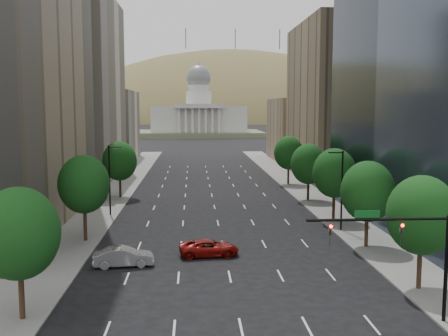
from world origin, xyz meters
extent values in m
cube|color=slate|center=(-15.50, 60.00, 0.07)|extent=(6.00, 200.00, 0.15)
cube|color=slate|center=(15.50, 60.00, 0.07)|extent=(6.00, 200.00, 0.15)
cube|color=beige|center=(-25.00, 103.00, 17.50)|extent=(14.00, 30.00, 35.00)
cube|color=beige|center=(-25.00, 136.00, 9.00)|extent=(14.00, 26.00, 18.00)
cube|color=#8C7759|center=(25.00, 100.00, 15.00)|extent=(14.00, 30.00, 30.00)
cube|color=#8C7759|center=(25.00, 133.00, 8.00)|extent=(14.00, 26.00, 16.00)
cylinder|color=#382316|center=(14.00, 36.00, 2.00)|extent=(0.36, 0.36, 4.00)
ellipsoid|color=#0F3813|center=(14.00, 36.00, 5.76)|extent=(5.20, 5.20, 5.98)
cylinder|color=#382316|center=(14.00, 48.00, 1.95)|extent=(0.36, 0.36, 3.90)
ellipsoid|color=#0F3813|center=(14.00, 48.00, 5.62)|extent=(5.20, 5.20, 5.98)
cylinder|color=#382316|center=(14.00, 60.00, 2.05)|extent=(0.36, 0.36, 4.10)
ellipsoid|color=#0F3813|center=(14.00, 60.00, 5.90)|extent=(5.20, 5.20, 5.98)
cylinder|color=#382316|center=(14.00, 74.00, 1.90)|extent=(0.36, 0.36, 3.80)
ellipsoid|color=#0F3813|center=(14.00, 74.00, 5.47)|extent=(5.20, 5.20, 5.98)
cylinder|color=#382316|center=(14.00, 90.00, 2.00)|extent=(0.36, 0.36, 4.00)
ellipsoid|color=#0F3813|center=(14.00, 90.00, 5.76)|extent=(5.20, 5.20, 5.98)
cylinder|color=#382316|center=(-14.00, 32.00, 2.00)|extent=(0.36, 0.36, 4.00)
ellipsoid|color=#0F3813|center=(-14.00, 32.00, 5.76)|extent=(5.20, 5.20, 5.98)
cylinder|color=#382316|center=(-14.00, 52.00, 2.08)|extent=(0.36, 0.36, 4.15)
ellipsoid|color=#0F3813|center=(-14.00, 52.00, 5.98)|extent=(5.20, 5.20, 5.98)
cylinder|color=#382316|center=(-14.00, 78.00, 1.98)|extent=(0.36, 0.36, 3.95)
ellipsoid|color=#0F3813|center=(-14.00, 78.00, 5.69)|extent=(5.20, 5.20, 5.98)
cylinder|color=black|center=(13.50, 55.00, 4.50)|extent=(0.20, 0.20, 9.00)
cylinder|color=black|center=(12.70, 55.00, 8.80)|extent=(1.60, 0.14, 0.14)
cylinder|color=black|center=(-13.50, 65.00, 4.50)|extent=(0.20, 0.20, 9.00)
cylinder|color=black|center=(-12.70, 65.00, 8.80)|extent=(1.60, 0.14, 0.14)
cylinder|color=black|center=(13.00, 30.00, 3.50)|extent=(0.24, 0.24, 7.00)
cylinder|color=black|center=(8.50, 30.00, 6.80)|extent=(9.00, 0.18, 0.18)
imported|color=black|center=(10.00, 30.00, 6.25)|extent=(0.18, 0.22, 1.10)
imported|color=black|center=(5.50, 30.00, 6.25)|extent=(0.18, 0.22, 1.10)
sphere|color=#FF0C07|center=(10.00, 29.82, 6.45)|extent=(0.20, 0.20, 0.20)
sphere|color=#FF0C07|center=(5.50, 29.82, 6.45)|extent=(0.20, 0.20, 0.20)
cube|color=#0C591E|center=(7.80, 30.00, 7.15)|extent=(1.60, 0.06, 0.45)
cube|color=#596647|center=(0.00, 250.00, 1.25)|extent=(60.00, 40.00, 2.50)
cube|color=silver|center=(0.00, 250.00, 8.50)|extent=(44.00, 26.00, 12.00)
cube|color=silver|center=(0.00, 236.00, 14.50)|extent=(22.00, 4.00, 2.00)
cylinder|color=silver|center=(0.00, 250.00, 18.00)|extent=(12.00, 12.00, 7.00)
cylinder|color=silver|center=(0.00, 250.00, 23.00)|extent=(9.60, 9.60, 3.00)
sphere|color=slate|center=(0.00, 250.00, 28.10)|extent=(11.60, 11.60, 11.60)
cylinder|color=silver|center=(0.00, 250.00, 33.95)|extent=(1.80, 1.80, 2.50)
ellipsoid|color=olive|center=(-140.00, 560.00, -33.25)|extent=(380.00, 342.00, 190.00)
ellipsoid|color=olive|center=(40.00, 600.00, -42.00)|extent=(440.00, 396.00, 240.00)
ellipsoid|color=olive|center=(210.00, 640.00, -35.00)|extent=(360.00, 324.00, 200.00)
cylinder|color=black|center=(-10.00, 590.00, 90.00)|extent=(0.80, 0.80, 22.00)
cylinder|color=black|center=(45.00, 590.00, 90.00)|extent=(0.80, 0.80, 22.00)
cylinder|color=black|center=(95.00, 590.00, 90.00)|extent=(0.80, 0.80, 22.00)
imported|color=gray|center=(-9.00, 43.32, 0.86)|extent=(5.39, 2.41, 1.72)
imported|color=maroon|center=(-1.50, 46.09, 0.77)|extent=(5.75, 3.09, 1.53)
camera|label=1|loc=(-2.93, -1.04, 13.68)|focal=41.80mm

